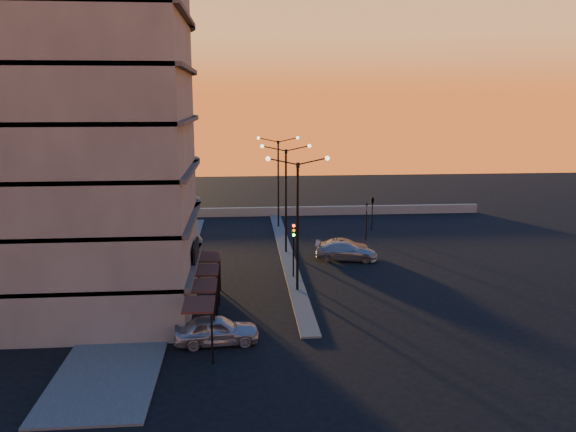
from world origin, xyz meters
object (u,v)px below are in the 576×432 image
Objects in this scene: traffic_light_main at (294,241)px; car_sedan at (345,247)px; car_hatchback at (217,330)px; car_wagon at (346,251)px; streetlamp_mid at (286,190)px.

traffic_light_main is 1.03× the size of car_sedan.
car_hatchback is (-5.29, -11.05, -2.10)m from traffic_light_main.
car_hatchback is at bearing 159.17° from car_wagon.
streetlamp_mid reaches higher than car_hatchback.
streetlamp_mid is at bearing 75.03° from car_wagon.
car_wagon is (-0.11, -1.41, 0.07)m from car_sedan.
car_hatchback is at bearing 156.67° from car_sedan.
streetlamp_mid is at bearing 90.00° from traffic_light_main.
car_sedan is 0.80× the size of car_wagon.
car_wagon is (4.89, -2.50, -4.84)m from streetlamp_mid.
traffic_light_main is 12.43m from car_hatchback.
car_hatchback is (-5.29, -18.18, -4.80)m from streetlamp_mid.
traffic_light_main is 0.91× the size of car_hatchback.
car_sedan is (5.00, -1.09, -4.91)m from streetlamp_mid.
car_sedan is at bearing 7.50° from car_wagon.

